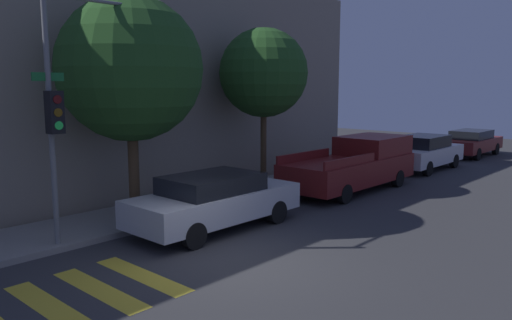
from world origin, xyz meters
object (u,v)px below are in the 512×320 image
at_px(pickup_truck, 355,164).
at_px(tree_near_corner, 130,69).
at_px(sedan_near_corner, 215,200).
at_px(sedan_far_end, 472,142).
at_px(traffic_light_pole, 73,85).
at_px(tree_midblock, 264,73).
at_px(sedan_middle, 424,152).

distance_m(pickup_truck, tree_near_corner, 8.49).
xyz_separation_m(sedan_near_corner, sedan_far_end, (18.14, -0.00, -0.03)).
bearing_deg(pickup_truck, sedan_far_end, 0.00).
height_order(pickup_truck, sedan_far_end, pickup_truck).
bearing_deg(sedan_near_corner, traffic_light_pole, 156.77).
bearing_deg(tree_midblock, sedan_near_corner, -153.00).
xyz_separation_m(traffic_light_pole, sedan_near_corner, (2.96, -1.27, -2.87)).
xyz_separation_m(sedan_middle, sedan_far_end, (5.82, 0.00, -0.06)).
relative_size(sedan_near_corner, tree_midblock, 0.83).
distance_m(traffic_light_pole, sedan_middle, 15.60).
height_order(traffic_light_pole, sedan_middle, traffic_light_pole).
bearing_deg(sedan_middle, tree_near_corner, 170.42).
height_order(sedan_near_corner, sedan_middle, sedan_middle).
height_order(traffic_light_pole, pickup_truck, traffic_light_pole).
relative_size(tree_near_corner, tree_midblock, 1.07).
height_order(sedan_middle, tree_near_corner, tree_near_corner).
height_order(pickup_truck, tree_midblock, tree_midblock).
xyz_separation_m(traffic_light_pole, pickup_truck, (9.67, -1.27, -2.72)).
xyz_separation_m(sedan_near_corner, pickup_truck, (6.70, -0.00, 0.15)).
distance_m(pickup_truck, tree_midblock, 4.50).
bearing_deg(sedan_near_corner, tree_near_corner, 111.34).
xyz_separation_m(traffic_light_pole, sedan_middle, (15.29, -1.27, -2.83)).
distance_m(sedan_near_corner, tree_midblock, 5.90).
xyz_separation_m(tree_near_corner, tree_midblock, (5.24, 0.00, -0.01)).
height_order(traffic_light_pole, tree_near_corner, tree_near_corner).
bearing_deg(pickup_truck, sedan_middle, 0.00).
relative_size(traffic_light_pole, sedan_far_end, 1.25).
distance_m(traffic_light_pole, tree_near_corner, 2.34).
distance_m(sedan_near_corner, sedan_middle, 12.32).
bearing_deg(tree_near_corner, tree_midblock, 0.00).
distance_m(sedan_far_end, tree_near_corner, 19.42).
xyz_separation_m(pickup_truck, sedan_middle, (5.62, 0.00, -0.11)).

